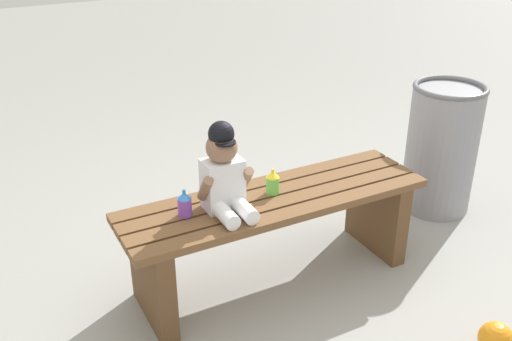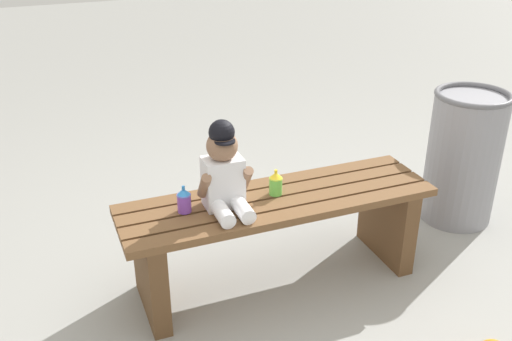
% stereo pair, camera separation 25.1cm
% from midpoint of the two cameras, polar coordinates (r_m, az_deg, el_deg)
% --- Properties ---
extents(ground_plane, '(16.00, 16.00, 0.00)m').
position_cam_midpoint_polar(ground_plane, '(2.93, -0.71, -10.54)').
color(ground_plane, '#999993').
extents(park_bench, '(1.46, 0.41, 0.46)m').
position_cam_midpoint_polar(park_bench, '(2.76, -0.75, -5.39)').
color(park_bench, brown).
rests_on(park_bench, ground_plane).
extents(child_figure, '(0.23, 0.27, 0.40)m').
position_cam_midpoint_polar(child_figure, '(2.50, -5.99, -0.29)').
color(child_figure, white).
rests_on(child_figure, park_bench).
extents(sippy_cup_left, '(0.06, 0.06, 0.12)m').
position_cam_midpoint_polar(sippy_cup_left, '(2.53, -9.80, -3.27)').
color(sippy_cup_left, '#8C4CCC').
rests_on(sippy_cup_left, park_bench).
extents(sippy_cup_right, '(0.06, 0.06, 0.12)m').
position_cam_midpoint_polar(sippy_cup_right, '(2.67, -1.04, -1.19)').
color(sippy_cup_right, '#66CC4C').
rests_on(sippy_cup_right, park_bench).
extents(toy_ball, '(0.14, 0.14, 0.14)m').
position_cam_midpoint_polar(toy_ball, '(2.64, 19.75, -15.26)').
color(toy_ball, orange).
rests_on(toy_ball, ground_plane).
extents(trash_bin, '(0.41, 0.41, 0.76)m').
position_cam_midpoint_polar(trash_bin, '(3.50, 15.68, 2.10)').
color(trash_bin, gray).
rests_on(trash_bin, ground_plane).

